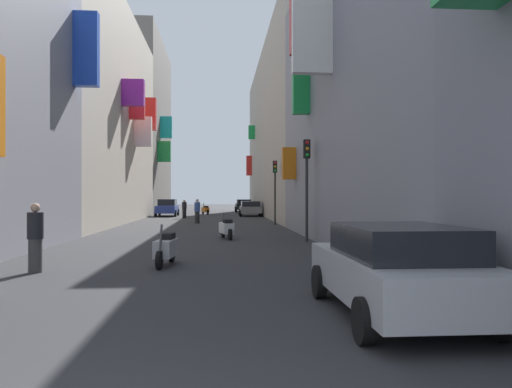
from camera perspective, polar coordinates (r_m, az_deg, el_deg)
The scene contains 17 objects.
ground_plane at distance 32.22m, azimuth -6.32°, elevation -3.50°, with size 140.00×140.00×0.00m, color #2D2D30.
building_left_mid_a at distance 35.44m, azimuth -19.40°, elevation 8.78°, with size 7.39×23.30×14.76m.
building_left_mid_b at distance 55.06m, azimuth -13.93°, elevation 7.55°, with size 7.28×16.70×18.52m.
building_right_mid_a at distance 20.09m, azimuth 16.13°, elevation 12.14°, with size 7.38×19.79×12.30m.
building_right_mid_b at distance 46.09m, azimuth 4.33°, elevation 6.94°, with size 6.71×33.86×15.15m.
parked_car_grey at distance 44.01m, azimuth -0.67°, elevation -1.67°, with size 2.02×3.90×1.34m.
parked_car_blue at distance 44.76m, azimuth -10.36°, elevation -1.54°, with size 1.89×4.37×1.53m.
parked_car_black at distance 54.94m, azimuth -1.46°, elevation -1.33°, with size 1.94×4.40×1.42m.
parked_car_silver at distance 7.90m, azimuth 16.21°, elevation -8.34°, with size 2.03×4.18×1.42m.
scooter_silver at distance 13.28m, azimuth -10.51°, elevation -6.28°, with size 0.57×1.92×1.13m.
scooter_orange at distance 47.88m, azimuth -5.96°, elevation -1.85°, with size 0.82×1.90×1.13m.
scooter_white at distance 21.07m, azimuth -3.48°, elevation -4.01°, with size 0.66×1.96×1.13m.
pedestrian_crossing at distance 40.17m, azimuth -8.41°, elevation -1.75°, with size 0.54×0.54×1.54m.
pedestrian_near_left at distance 32.74m, azimuth -6.91°, elevation -2.03°, with size 0.53×0.53×1.63m.
pedestrian_near_right at distance 13.02m, azimuth -24.46°, elevation -4.71°, with size 0.45×0.45×1.69m.
traffic_light_near_corner at distance 19.60m, azimuth 5.97°, elevation 2.57°, with size 0.26×0.34×4.11m.
traffic_light_far_corner at distance 30.66m, azimuth 2.25°, elevation 1.52°, with size 0.26×0.34×4.06m.
Camera 1 is at (1.13, -2.14, 1.88)m, focal length 34.11 mm.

